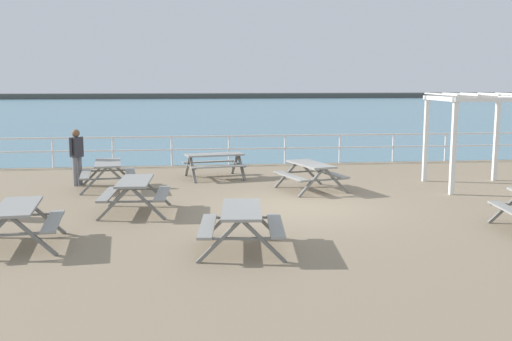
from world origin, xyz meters
TOP-DOWN VIEW (x-y plane):
  - ground_plane at (0.00, 0.00)m, footprint 30.00×24.00m
  - sea_band at (0.00, 52.75)m, footprint 142.00×90.00m
  - distant_shoreline at (0.00, 95.75)m, footprint 142.00×6.00m
  - seaward_railing at (-0.00, 7.75)m, footprint 23.07×0.07m
  - picnic_table_near_left at (-1.73, -3.50)m, footprint 1.71×1.95m
  - picnic_table_near_right at (-4.86, 3.15)m, footprint 1.71×1.95m
  - picnic_table_far_left at (-5.81, -2.74)m, footprint 1.69×1.94m
  - picnic_table_far_right at (0.80, 2.20)m, footprint 1.91×2.12m
  - picnic_table_seaward at (-1.75, 4.72)m, footprint 2.05×1.82m
  - picnic_table_corner at (-3.87, -0.10)m, footprint 1.63×1.88m
  - visitor at (-5.83, 3.84)m, footprint 0.38×0.44m
  - lattice_pergola at (5.63, 2.14)m, footprint 2.60×2.71m

SIDE VIEW (x-z plane):
  - ground_plane at x=0.00m, z-range -0.20..0.00m
  - sea_band at x=0.00m, z-range 0.00..0.00m
  - distant_shoreline at x=0.00m, z-range -0.90..0.90m
  - picnic_table_near_left at x=-1.73m, z-range 0.19..0.98m
  - picnic_table_near_right at x=-4.86m, z-range 0.19..0.98m
  - picnic_table_far_left at x=-5.81m, z-range 0.19..0.98m
  - picnic_table_far_right at x=0.80m, z-range 0.19..0.98m
  - picnic_table_seaward at x=-1.75m, z-range 0.19..0.98m
  - picnic_table_corner at x=-3.87m, z-range 0.19..0.98m
  - seaward_railing at x=0.00m, z-range 0.22..1.30m
  - visitor at x=-5.83m, z-range 0.12..1.78m
  - lattice_pergola at x=5.63m, z-range 0.65..3.35m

